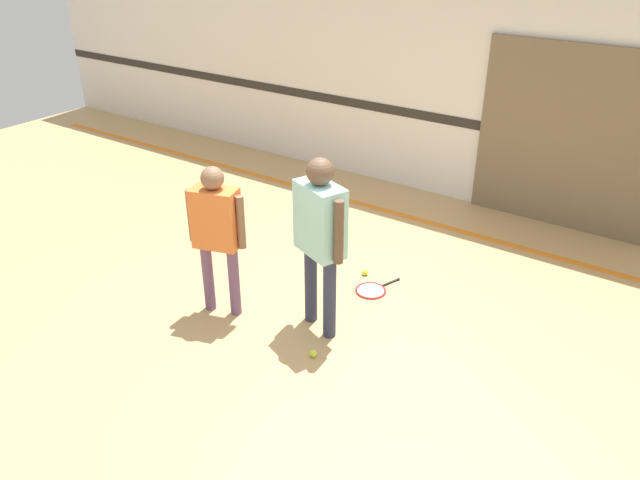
# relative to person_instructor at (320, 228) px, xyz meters

# --- Properties ---
(ground_plane) EXTENTS (16.00, 16.00, 0.00)m
(ground_plane) POSITION_rel_person_instructor_xyz_m (0.12, 0.12, -1.00)
(ground_plane) COLOR tan
(wall_back) EXTENTS (16.00, 0.07, 3.20)m
(wall_back) POSITION_rel_person_instructor_xyz_m (0.12, 3.42, 0.59)
(wall_back) COLOR silver
(wall_back) RESTS_ON ground_plane
(wall_panel) EXTENTS (2.10, 0.05, 2.12)m
(wall_panel) POSITION_rel_person_instructor_xyz_m (1.12, 3.36, 0.06)
(wall_panel) COLOR #756047
(wall_panel) RESTS_ON ground_plane
(floor_stripe) EXTENTS (14.40, 0.10, 0.01)m
(floor_stripe) POSITION_rel_person_instructor_xyz_m (0.12, 2.52, -1.00)
(floor_stripe) COLOR orange
(floor_stripe) RESTS_ON ground_plane
(person_instructor) EXTENTS (0.58, 0.40, 1.62)m
(person_instructor) POSITION_rel_person_instructor_xyz_m (0.00, 0.00, 0.00)
(person_instructor) COLOR #2D334C
(person_instructor) RESTS_ON ground_plane
(person_student_left) EXTENTS (0.53, 0.33, 1.45)m
(person_student_left) POSITION_rel_person_instructor_xyz_m (-0.90, -0.30, -0.11)
(person_student_left) COLOR #6B4C70
(person_student_left) RESTS_ON ground_plane
(racket_spare_on_floor) EXTENTS (0.40, 0.56, 0.03)m
(racket_spare_on_floor) POSITION_rel_person_instructor_xyz_m (0.08, 0.80, -0.99)
(racket_spare_on_floor) COLOR red
(racket_spare_on_floor) RESTS_ON ground_plane
(tennis_ball_near_instructor) EXTENTS (0.07, 0.07, 0.07)m
(tennis_ball_near_instructor) POSITION_rel_person_instructor_xyz_m (0.20, -0.39, -0.97)
(tennis_ball_near_instructor) COLOR #CCE038
(tennis_ball_near_instructor) RESTS_ON ground_plane
(tennis_ball_by_spare_racket) EXTENTS (0.07, 0.07, 0.07)m
(tennis_ball_by_spare_racket) POSITION_rel_person_instructor_xyz_m (-0.13, 1.02, -0.97)
(tennis_ball_by_spare_racket) COLOR #CCE038
(tennis_ball_by_spare_racket) RESTS_ON ground_plane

